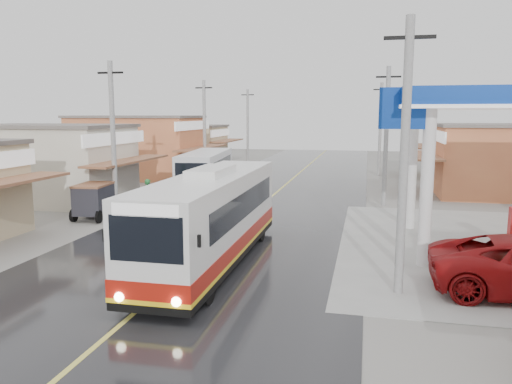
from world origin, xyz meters
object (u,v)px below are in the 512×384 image
second_bus (206,172)px  coach_bus (213,218)px  tricycle_near (93,199)px  cyclist (150,205)px

second_bus → coach_bus: bearing=-77.6°
second_bus → tricycle_near: 9.48m
coach_bus → cyclist: 9.08m
cyclist → tricycle_near: size_ratio=0.85×
second_bus → tricycle_near: (-3.04, -8.96, -0.47)m
coach_bus → tricycle_near: (-8.23, 5.98, -0.62)m
coach_bus → second_bus: 15.82m
coach_bus → cyclist: bearing=128.5°
cyclist → tricycle_near: 2.83m
coach_bus → tricycle_near: 10.20m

